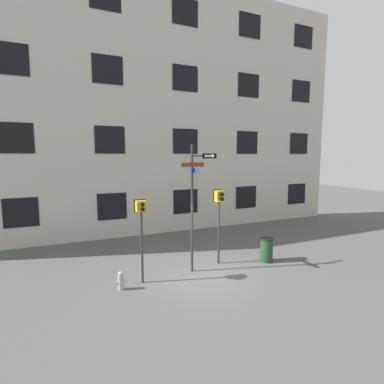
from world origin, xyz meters
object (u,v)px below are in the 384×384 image
Objects in this scene: fire_hydrant at (121,281)px; trash_bin at (266,250)px; street_sign_pole at (194,198)px; pedestrian_signal_left at (141,219)px; pedestrian_signal_right at (219,206)px.

trash_bin reaches higher than fire_hydrant.
street_sign_pole reaches higher than pedestrian_signal_left.
street_sign_pole is at bearing 6.62° from pedestrian_signal_left.
street_sign_pole is 3.75m from trash_bin.
pedestrian_signal_right is at bearing 161.97° from trash_bin.
pedestrian_signal_right is at bearing 9.54° from pedestrian_signal_left.
fire_hydrant is (-2.74, -0.47, -2.39)m from street_sign_pole.
pedestrian_signal_left is 5.28m from trash_bin.
street_sign_pole is at bearing 174.47° from trash_bin.
pedestrian_signal_left is 2.04m from fire_hydrant.
trash_bin is (5.76, 0.18, 0.18)m from fire_hydrant.
street_sign_pole is 1.58× the size of pedestrian_signal_right.
street_sign_pole is 2.06m from pedestrian_signal_left.
pedestrian_signal_right reaches higher than fire_hydrant.
pedestrian_signal_right is (1.19, 0.30, -0.42)m from street_sign_pole.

